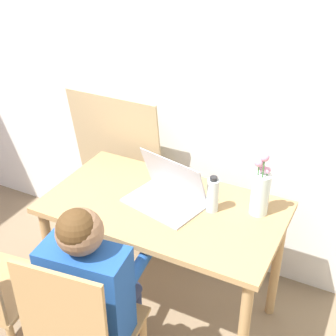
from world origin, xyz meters
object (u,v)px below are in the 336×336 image
chair_occupied (82,335)px  flower_vase (260,190)px  laptop (168,192)px  water_bottle (213,195)px  person_seated (91,282)px

chair_occupied → flower_vase: flower_vase is taller
laptop → flower_vase: (0.43, 0.11, 0.07)m
chair_occupied → flower_vase: 1.01m
flower_vase → water_bottle: bearing=-158.4°
person_seated → laptop: person_seated is taller
person_seated → water_bottle: person_seated is taller
person_seated → chair_occupied: bearing=90.0°
chair_occupied → person_seated: size_ratio=0.87×
chair_occupied → person_seated: (-0.01, 0.12, 0.19)m
person_seated → water_bottle: size_ratio=5.65×
water_bottle → laptop: bearing=-172.1°
laptop → water_bottle: size_ratio=2.20×
chair_occupied → water_bottle: water_bottle is taller
chair_occupied → water_bottle: 0.85m
chair_occupied → laptop: bearing=-101.8°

